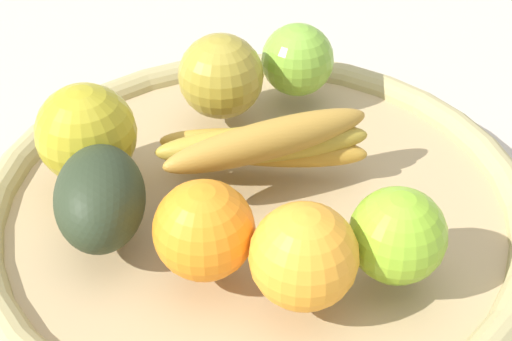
% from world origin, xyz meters
% --- Properties ---
extents(ground_plane, '(2.40, 2.40, 0.00)m').
position_xyz_m(ground_plane, '(0.00, 0.00, 0.00)').
color(ground_plane, '#BDB19E').
rests_on(ground_plane, ground).
extents(basket, '(0.44, 0.44, 0.03)m').
position_xyz_m(basket, '(0.00, 0.00, 0.02)').
color(basket, tan).
rests_on(basket, ground_plane).
extents(apple_3, '(0.10, 0.10, 0.07)m').
position_xyz_m(apple_3, '(-0.11, -0.01, 0.07)').
color(apple_3, '#A38F2F').
rests_on(apple_3, basket).
extents(banana_bunch, '(0.10, 0.17, 0.06)m').
position_xyz_m(banana_bunch, '(-0.02, 0.01, 0.06)').
color(banana_bunch, '#BA882D').
rests_on(banana_bunch, basket).
extents(avocado, '(0.10, 0.07, 0.06)m').
position_xyz_m(avocado, '(0.03, -0.11, 0.07)').
color(avocado, '#2A3520').
rests_on(avocado, basket).
extents(apple_0, '(0.09, 0.09, 0.07)m').
position_xyz_m(apple_0, '(0.10, 0.08, 0.07)').
color(apple_0, '#85B729').
rests_on(apple_0, basket).
extents(orange_1, '(0.08, 0.08, 0.07)m').
position_xyz_m(orange_1, '(0.11, 0.01, 0.07)').
color(orange_1, orange).
rests_on(orange_1, basket).
extents(orange_0, '(0.07, 0.07, 0.07)m').
position_xyz_m(orange_0, '(0.08, -0.05, 0.07)').
color(orange_0, orange).
rests_on(orange_0, basket).
extents(apple_2, '(0.09, 0.09, 0.06)m').
position_xyz_m(apple_2, '(-0.14, 0.06, 0.07)').
color(apple_2, '#79AD34').
rests_on(apple_2, basket).
extents(apple_1, '(0.09, 0.09, 0.08)m').
position_xyz_m(apple_1, '(-0.04, -0.12, 0.07)').
color(apple_1, '#AC9E21').
rests_on(apple_1, basket).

